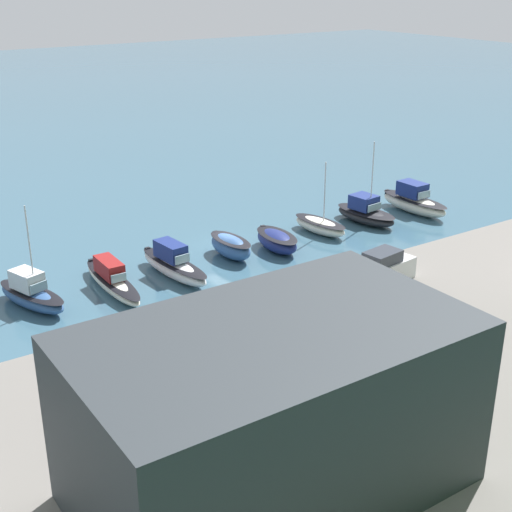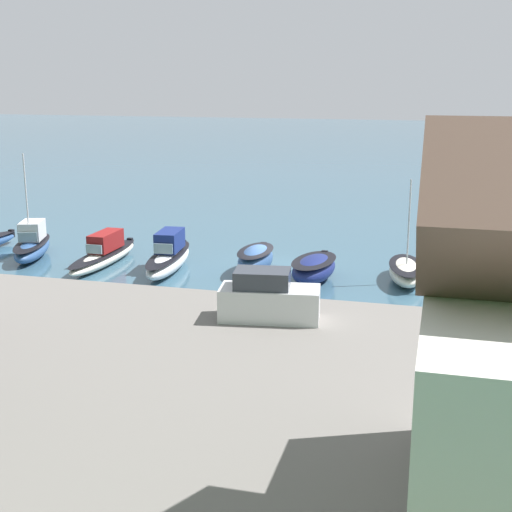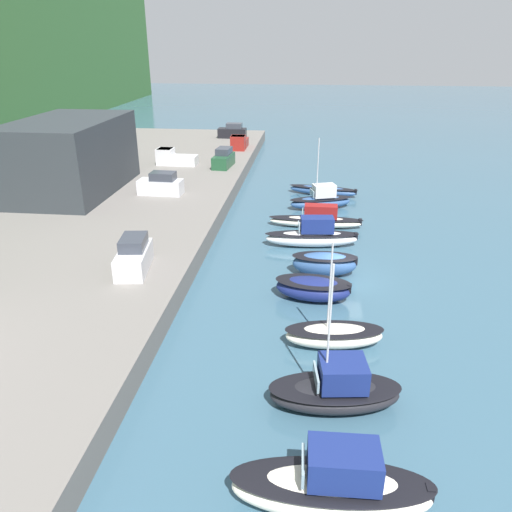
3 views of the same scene
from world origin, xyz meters
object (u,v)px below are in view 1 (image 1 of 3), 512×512
(moored_boat_1, at_px, (365,213))
(moored_boat_5, at_px, (174,265))
(moored_boat_2, at_px, (320,226))
(moored_boat_7, at_px, (31,294))
(moored_boat_0, at_px, (414,202))
(parked_car_3, at_px, (384,268))
(moored_boat_3, at_px, (277,241))
(moored_boat_6, at_px, (112,280))
(parked_car_1, at_px, (170,366))
(moored_boat_4, at_px, (231,246))

(moored_boat_1, relative_size, moored_boat_5, 0.93)
(moored_boat_2, relative_size, moored_boat_7, 0.88)
(moored_boat_0, distance_m, parked_car_3, 19.83)
(moored_boat_2, xyz_separation_m, parked_car_3, (5.07, 12.75, 1.84))
(moored_boat_3, bearing_deg, moored_boat_0, -170.86)
(moored_boat_3, xyz_separation_m, moored_boat_5, (8.97, 0.08, 0.12))
(moored_boat_0, height_order, moored_boat_6, moored_boat_0)
(parked_car_1, xyz_separation_m, parked_car_3, (-16.90, -3.13, 0.00))
(moored_boat_4, height_order, parked_car_1, parked_car_1)
(moored_boat_1, distance_m, moored_boat_5, 19.07)
(moored_boat_0, bearing_deg, parked_car_1, 24.15)
(moored_boat_0, bearing_deg, moored_boat_2, -3.55)
(moored_boat_6, relative_size, parked_car_3, 1.89)
(moored_boat_7, bearing_deg, moored_boat_1, 162.84)
(moored_boat_2, bearing_deg, moored_boat_1, 172.21)
(moored_boat_2, xyz_separation_m, moored_boat_7, (24.00, 0.51, 0.24))
(moored_boat_4, height_order, moored_boat_5, moored_boat_5)
(moored_boat_0, height_order, moored_boat_4, moored_boat_0)
(moored_boat_7, bearing_deg, moored_boat_6, 157.67)
(moored_boat_3, height_order, moored_boat_4, moored_boat_4)
(moored_boat_4, distance_m, moored_boat_7, 15.11)
(moored_boat_5, bearing_deg, parked_car_3, 122.53)
(moored_boat_6, bearing_deg, moored_boat_1, -177.17)
(moored_boat_1, xyz_separation_m, parked_car_3, (9.96, 12.68, 1.62))
(parked_car_3, bearing_deg, moored_boat_4, -170.59)
(moored_boat_6, bearing_deg, moored_boat_3, 179.74)
(moored_boat_5, height_order, moored_boat_7, moored_boat_7)
(moored_boat_3, relative_size, moored_boat_6, 0.61)
(moored_boat_2, xyz_separation_m, moored_boat_4, (8.90, 0.39, 0.23))
(moored_boat_3, bearing_deg, moored_boat_7, 4.25)
(moored_boat_5, bearing_deg, moored_boat_0, 176.29)
(moored_boat_3, bearing_deg, moored_boat_2, -161.12)
(parked_car_1, bearing_deg, parked_car_3, -167.41)
(parked_car_1, bearing_deg, moored_boat_4, -128.06)
(moored_boat_1, xyz_separation_m, moored_boat_3, (10.06, 1.08, -0.09))
(moored_boat_2, bearing_deg, parked_car_3, 61.44)
(moored_boat_5, xyz_separation_m, parked_car_1, (7.82, 14.64, 1.60))
(moored_boat_7, height_order, parked_car_3, moored_boat_7)
(moored_boat_4, relative_size, moored_boat_7, 0.67)
(moored_boat_2, xyz_separation_m, moored_boat_3, (5.18, 1.16, 0.13))
(moored_boat_0, relative_size, parked_car_1, 1.70)
(parked_car_3, bearing_deg, moored_boat_0, 120.97)
(moored_boat_3, relative_size, parked_car_1, 1.19)
(moored_boat_3, relative_size, moored_boat_4, 1.10)
(moored_boat_4, height_order, moored_boat_7, moored_boat_7)
(moored_boat_3, bearing_deg, moored_boat_1, -167.62)
(parked_car_1, bearing_deg, moored_boat_0, -152.26)
(parked_car_1, bearing_deg, moored_boat_5, -116.00)
(moored_boat_6, height_order, parked_car_1, parked_car_1)
(moored_boat_6, bearing_deg, moored_boat_7, -3.52)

